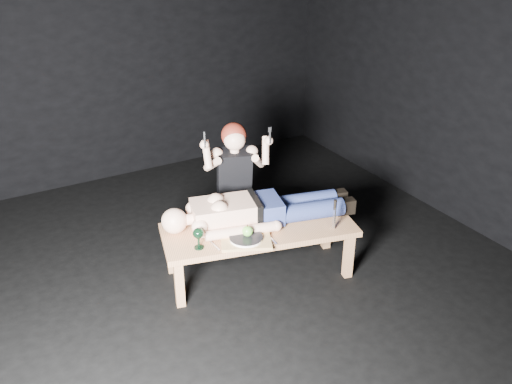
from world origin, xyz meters
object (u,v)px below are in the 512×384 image
table (259,251)px  goblet (199,238)px  kneeling_woman (234,180)px  serving_tray (246,240)px  lying_man (261,206)px  carving_knife (334,215)px

table → goblet: size_ratio=9.04×
kneeling_woman → serving_tray: size_ratio=3.13×
lying_man → carving_knife: lying_man is taller
serving_tray → carving_knife: (0.70, -0.18, 0.12)m
lying_man → serving_tray: lying_man is taller
carving_knife → goblet: bearing=179.1°
table → lying_man: bearing=66.2°
lying_man → carving_knife: size_ratio=5.94×
table → goblet: (-0.55, -0.04, 0.31)m
table → goblet: bearing=-162.3°
goblet → lying_man: bearing=11.8°
kneeling_woman → serving_tray: 0.80m
table → lying_man: (0.07, 0.09, 0.36)m
table → lying_man: lying_man is taller
kneeling_woman → carving_knife: bearing=-45.1°
lying_man → goblet: bearing=-154.4°
kneeling_woman → goblet: size_ratio=7.00×
kneeling_woman → lying_man: bearing=-71.5°
lying_man → carving_knife: (0.44, -0.41, -0.00)m
table → kneeling_woman: size_ratio=1.29×
table → serving_tray: size_ratio=4.05×
serving_tray → carving_knife: carving_knife is taller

